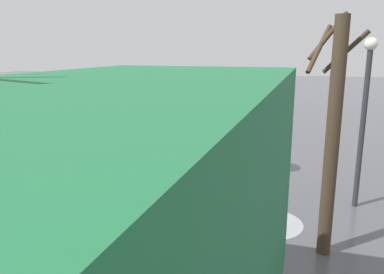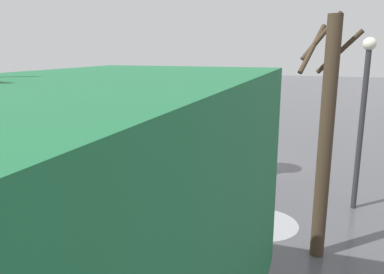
{
  "view_description": "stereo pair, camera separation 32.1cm",
  "coord_description": "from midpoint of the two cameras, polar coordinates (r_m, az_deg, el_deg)",
  "views": [
    {
      "loc": [
        -2.23,
        11.82,
        3.59
      ],
      "look_at": [
        0.68,
        1.11,
        1.05
      ],
      "focal_mm": 35.61,
      "sensor_mm": 36.0,
      "label": 1
    },
    {
      "loc": [
        -2.54,
        11.73,
        3.59
      ],
      "look_at": [
        0.68,
        1.11,
        1.05
      ],
      "focal_mm": 35.61,
      "sensor_mm": 36.0,
      "label": 2
    }
  ],
  "objects": [
    {
      "name": "ground_plane",
      "position": [
        12.54,
        5.21,
        -3.8
      ],
      "size": [
        90.0,
        90.0,
        0.0
      ],
      "primitive_type": "plane",
      "color": "#4C4C51"
    },
    {
      "name": "slush_patch_mid_street",
      "position": [
        8.42,
        11.25,
        -12.57
      ],
      "size": [
        1.61,
        1.61,
        0.01
      ],
      "primitive_type": "cylinder",
      "color": "#999BA0",
      "rests_on": "ground"
    },
    {
      "name": "street_lamp",
      "position": [
        9.25,
        25.17,
        4.09
      ],
      "size": [
        0.28,
        0.28,
        3.86
      ],
      "color": "#2D2D33",
      "rests_on": "ground"
    },
    {
      "name": "bare_tree_near",
      "position": [
        6.82,
        20.61,
        0.24
      ],
      "size": [
        1.01,
        0.72,
        4.23
      ],
      "color": "#423323",
      "rests_on": "ground"
    },
    {
      "name": "cargo_van_parked_right",
      "position": [
        14.77,
        -8.35,
        3.37
      ],
      "size": [
        2.43,
        5.45,
        2.6
      ],
      "color": "#B7BABF",
      "rests_on": "ground"
    },
    {
      "name": "pedestrian_white_side",
      "position": [
        11.04,
        9.19,
        2.18
      ],
      "size": [
        1.04,
        1.04,
        2.15
      ],
      "color": "black",
      "rests_on": "ground"
    },
    {
      "name": "pedestrian_pink_side",
      "position": [
        10.52,
        4.9,
        1.86
      ],
      "size": [
        1.04,
        1.04,
        2.15
      ],
      "color": "black",
      "rests_on": "ground"
    },
    {
      "name": "hand_dolly_boxes",
      "position": [
        12.29,
        -0.78,
        -1.64
      ],
      "size": [
        0.63,
        0.78,
        1.32
      ],
      "color": "#515156",
      "rests_on": "ground"
    },
    {
      "name": "shopping_cart_vendor",
      "position": [
        12.04,
        3.15,
        -1.67
      ],
      "size": [
        0.59,
        0.85,
        1.02
      ],
      "color": "red",
      "rests_on": "ground"
    },
    {
      "name": "slush_patch_near_cluster",
      "position": [
        13.13,
        3.31,
        -2.98
      ],
      "size": [
        1.37,
        1.37,
        0.01
      ],
      "primitive_type": "cylinder",
      "color": "silver",
      "rests_on": "ground"
    },
    {
      "name": "pedestrian_black_side",
      "position": [
        12.01,
        -0.72,
        3.28
      ],
      "size": [
        1.04,
        1.04,
        2.15
      ],
      "color": "black",
      "rests_on": "ground"
    }
  ]
}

